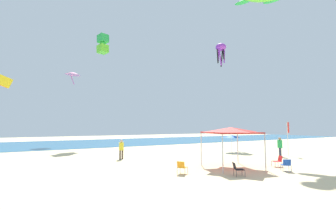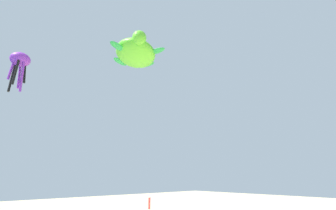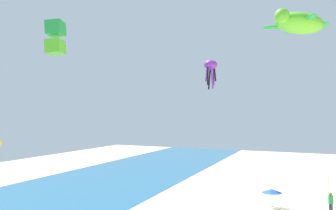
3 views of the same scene
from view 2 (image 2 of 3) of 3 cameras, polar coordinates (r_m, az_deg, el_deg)
kite_octopus_purple at (r=25.99m, az=-31.51°, el=8.73°), size 1.68×1.68×3.72m
kite_turtle_lime at (r=28.24m, az=-7.61°, el=11.98°), size 7.31×7.24×2.77m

